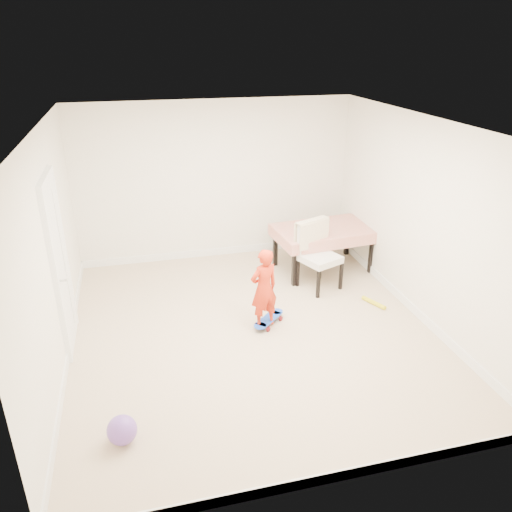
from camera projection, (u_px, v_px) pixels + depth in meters
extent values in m
plane|color=tan|center=(252.00, 330.00, 6.43)|extent=(5.00, 5.00, 0.00)
cube|color=silver|center=(252.00, 126.00, 5.39)|extent=(4.50, 5.00, 0.04)
cube|color=silver|center=(216.00, 182.00, 8.10)|extent=(4.50, 0.04, 2.60)
cube|color=silver|center=(331.00, 356.00, 3.71)|extent=(4.50, 0.04, 2.60)
cube|color=silver|center=(52.00, 255.00, 5.40)|extent=(0.04, 5.00, 2.60)
cube|color=silver|center=(420.00, 221.00, 6.40)|extent=(0.04, 5.00, 2.60)
cube|color=white|center=(60.00, 267.00, 5.78)|extent=(0.11, 0.94, 2.11)
cube|color=white|center=(218.00, 252.00, 8.61)|extent=(4.50, 0.02, 0.12)
cube|color=white|center=(323.00, 479.00, 4.20)|extent=(4.50, 0.02, 0.12)
cube|color=white|center=(69.00, 351.00, 5.91)|extent=(0.02, 5.00, 0.12)
cube|color=white|center=(409.00, 305.00, 6.91)|extent=(0.02, 5.00, 0.12)
imported|color=red|center=(264.00, 291.00, 6.28)|extent=(0.45, 0.36, 1.07)
sphere|color=#7148AD|center=(122.00, 430.00, 4.61)|extent=(0.28, 0.28, 0.28)
cylinder|color=yellow|center=(374.00, 303.00, 7.03)|extent=(0.22, 0.39, 0.06)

